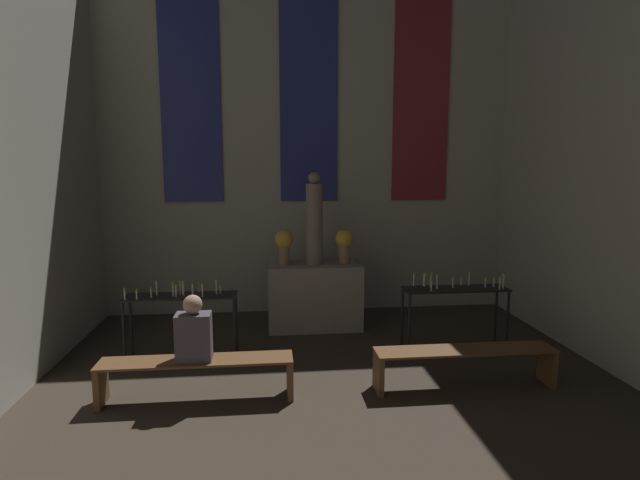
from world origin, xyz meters
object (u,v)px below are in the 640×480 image
object	(u,v)px
flower_vase_left	(284,244)
flower_vase_right	(344,243)
statue	(314,221)
altar	(314,296)
candle_rack_right	(455,296)
candle_rack_left	(181,304)
pew_back_left	(197,370)
pew_back_right	(465,359)
person_seated	(194,332)

from	to	relation	value
flower_vase_left	flower_vase_right	xyz separation A→B (m)	(0.91, 0.00, 0.00)
statue	flower_vase_left	distance (m)	0.56
altar	statue	xyz separation A→B (m)	(0.00, 0.00, 1.14)
altar	candle_rack_right	distance (m)	2.10
flower_vase_left	flower_vase_right	bearing A→B (deg)	0.00
statue	flower_vase_right	bearing A→B (deg)	0.00
altar	candle_rack_left	bearing A→B (deg)	-149.66
candle_rack_right	altar	bearing A→B (deg)	149.76
flower_vase_right	pew_back_left	xyz separation A→B (m)	(-1.91, -2.28, -0.97)
pew_back_right	statue	bearing A→B (deg)	122.53
statue	person_seated	distance (m)	2.85
flower_vase_left	candle_rack_right	distance (m)	2.56
statue	altar	bearing A→B (deg)	0.00
statue	pew_back_right	size ratio (longest dim) A/B	0.69
statue	candle_rack_right	size ratio (longest dim) A/B	0.98
pew_back_left	candle_rack_left	bearing A→B (deg)	105.87
statue	person_seated	bearing A→B (deg)	-122.85
statue	candle_rack_right	distance (m)	2.28
person_seated	pew_back_left	bearing A→B (deg)	-0.00
candle_rack_left	flower_vase_right	bearing A→B (deg)	25.05
flower_vase_right	pew_back_right	size ratio (longest dim) A/B	0.26
flower_vase_left	pew_back_right	bearing A→B (deg)	-50.06
flower_vase_left	candle_rack_right	bearing A→B (deg)	-24.96
candle_rack_left	person_seated	bearing A→B (deg)	-74.91
candle_rack_left	statue	bearing A→B (deg)	30.34
altar	person_seated	bearing A→B (deg)	-122.85
flower_vase_right	pew_back_left	bearing A→B (deg)	-129.94
altar	pew_back_left	xyz separation A→B (m)	(-1.45, -2.28, -0.16)
candle_rack_right	person_seated	world-z (taller)	person_seated
pew_back_right	flower_vase_right	bearing A→B (deg)	113.68
flower_vase_right	pew_back_right	distance (m)	2.67
candle_rack_right	pew_back_left	xyz separation A→B (m)	(-3.25, -1.23, -0.39)
candle_rack_left	person_seated	distance (m)	1.27
statue	candle_rack_left	size ratio (longest dim) A/B	0.98
statue	candle_rack_left	distance (m)	2.28
altar	statue	bearing A→B (deg)	0.00
pew_back_right	person_seated	xyz separation A→B (m)	(-2.92, 0.00, 0.42)
candle_rack_right	pew_back_left	world-z (taller)	candle_rack_right
person_seated	candle_rack_left	bearing A→B (deg)	105.09
flower_vase_right	pew_back_right	world-z (taller)	flower_vase_right
candle_rack_left	person_seated	world-z (taller)	person_seated
pew_back_right	person_seated	distance (m)	2.95
altar	candle_rack_right	size ratio (longest dim) A/B	0.99
candle_rack_left	candle_rack_right	size ratio (longest dim) A/B	1.00
candle_rack_left	altar	bearing A→B (deg)	30.34
flower_vase_left	person_seated	bearing A→B (deg)	-114.05
statue	flower_vase_right	distance (m)	0.56
person_seated	flower_vase_left	bearing A→B (deg)	65.95
flower_vase_left	pew_back_right	xyz separation A→B (m)	(1.91, -2.28, -0.97)
pew_back_left	person_seated	bearing A→B (deg)	180.00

